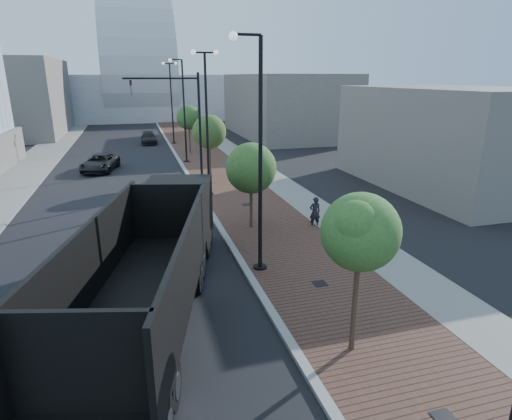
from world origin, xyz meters
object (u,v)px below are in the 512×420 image
object	(u,v)px
dark_car_mid	(100,163)
pedestrian	(315,212)
white_sedan	(132,300)
dump_truck	(166,247)

from	to	relation	value
dark_car_mid	pedestrian	size ratio (longest dim) A/B	3.02
white_sedan	pedestrian	world-z (taller)	pedestrian
dark_car_mid	pedestrian	xyz separation A→B (m)	(11.84, -18.23, 0.14)
dump_truck	pedestrian	bearing A→B (deg)	44.61
dark_car_mid	pedestrian	world-z (taller)	pedestrian
dark_car_mid	dump_truck	bearing A→B (deg)	-68.10
dump_truck	pedestrian	size ratio (longest dim) A/B	8.42
pedestrian	dark_car_mid	bearing A→B (deg)	-53.76
white_sedan	dark_car_mid	xyz separation A→B (m)	(-2.43, 24.85, 0.02)
dump_truck	dark_car_mid	world-z (taller)	dump_truck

